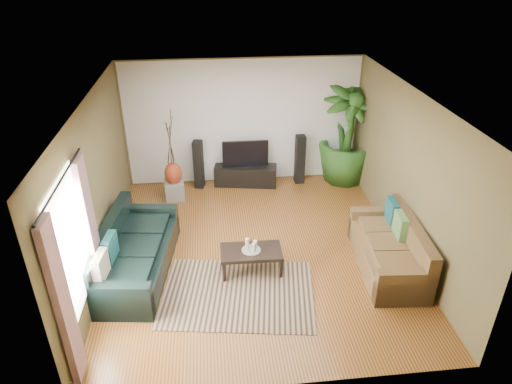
{
  "coord_description": "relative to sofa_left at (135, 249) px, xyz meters",
  "views": [
    {
      "loc": [
        -0.72,
        -6.4,
        4.66
      ],
      "look_at": [
        0.0,
        0.2,
        1.05
      ],
      "focal_mm": 32.0,
      "sensor_mm": 36.0,
      "label": 1
    }
  ],
  "objects": [
    {
      "name": "curtain_far",
      "position": [
        -0.45,
        -0.51,
        0.72
      ],
      "size": [
        0.08,
        0.35,
        2.2
      ],
      "primitive_type": "cube",
      "color": "gray",
      "rests_on": "ground"
    },
    {
      "name": "wall_right",
      "position": [
        4.48,
        0.34,
        0.92
      ],
      "size": [
        0.0,
        5.5,
        5.5
      ],
      "primitive_type": "plane",
      "rotation": [
        1.57,
        0.0,
        -1.57
      ],
      "color": "brown",
      "rests_on": "ground"
    },
    {
      "name": "wall_front",
      "position": [
        1.98,
        -2.41,
        0.93
      ],
      "size": [
        5.0,
        0.0,
        5.0
      ],
      "primitive_type": "plane",
      "rotation": [
        -1.57,
        0.0,
        0.0
      ],
      "color": "brown",
      "rests_on": "ground"
    },
    {
      "name": "floor",
      "position": [
        1.98,
        0.34,
        -0.42
      ],
      "size": [
        5.5,
        5.5,
        0.0
      ],
      "primitive_type": "plane",
      "color": "#8D5F24",
      "rests_on": "ground"
    },
    {
      "name": "television",
      "position": [
        2.0,
        2.84,
        0.31
      ],
      "size": [
        0.98,
        0.05,
        0.58
      ],
      "primitive_type": "cube",
      "color": "black",
      "rests_on": "tv_stand"
    },
    {
      "name": "vase",
      "position": [
        0.49,
        2.39,
        0.14
      ],
      "size": [
        0.35,
        0.35,
        0.49
      ],
      "primitive_type": "ellipsoid",
      "color": "#96341B",
      "rests_on": "pedestal"
    },
    {
      "name": "candle_tall",
      "position": [
        1.76,
        -0.15,
        0.08
      ],
      "size": [
        0.06,
        0.06,
        0.19
      ],
      "primitive_type": "cylinder",
      "color": "beige",
      "rests_on": "candle_tray"
    },
    {
      "name": "wall_left",
      "position": [
        -0.52,
        0.34,
        0.92
      ],
      "size": [
        0.0,
        5.5,
        5.5
      ],
      "primitive_type": "plane",
      "rotation": [
        1.57,
        0.0,
        1.57
      ],
      "color": "brown",
      "rests_on": "ground"
    },
    {
      "name": "area_rug",
      "position": [
        1.57,
        -0.72,
        -0.42
      ],
      "size": [
        2.48,
        1.93,
        0.01
      ],
      "primitive_type": "cube",
      "rotation": [
        0.0,
        0.0,
        -0.15
      ],
      "color": "#9C7B5B",
      "rests_on": "floor"
    },
    {
      "name": "candle_mid",
      "position": [
        1.86,
        -0.22,
        0.06
      ],
      "size": [
        0.06,
        0.06,
        0.15
      ],
      "primitive_type": "cylinder",
      "color": "beige",
      "rests_on": "candle_tray"
    },
    {
      "name": "speaker_right",
      "position": [
        3.19,
        2.84,
        0.12
      ],
      "size": [
        0.2,
        0.22,
        1.09
      ],
      "primitive_type": "cube",
      "rotation": [
        0.0,
        0.0,
        0.02
      ],
      "color": "black",
      "rests_on": "floor"
    },
    {
      "name": "backwall_panel",
      "position": [
        1.98,
        3.08,
        0.93
      ],
      "size": [
        4.9,
        0.0,
        4.9
      ],
      "primitive_type": "plane",
      "rotation": [
        1.57,
        0.0,
        0.0
      ],
      "color": "white",
      "rests_on": "ground"
    },
    {
      "name": "pedestal",
      "position": [
        0.49,
        2.39,
        -0.23
      ],
      "size": [
        0.42,
        0.42,
        0.38
      ],
      "primitive_type": "cube",
      "rotation": [
        0.0,
        0.0,
        0.08
      ],
      "color": "gray",
      "rests_on": "floor"
    },
    {
      "name": "candle_short",
      "position": [
        1.89,
        -0.12,
        0.05
      ],
      "size": [
        0.06,
        0.06,
        0.12
      ],
      "primitive_type": "cylinder",
      "color": "#F1EBCB",
      "rests_on": "candle_tray"
    },
    {
      "name": "window_pane",
      "position": [
        -0.5,
        -1.26,
        0.97
      ],
      "size": [
        0.0,
        1.8,
        1.8
      ],
      "primitive_type": "plane",
      "rotation": [
        1.57,
        0.0,
        1.57
      ],
      "color": "white",
      "rests_on": "ground"
    },
    {
      "name": "ceiling",
      "position": [
        1.98,
        0.34,
        2.28
      ],
      "size": [
        5.5,
        5.5,
        0.0
      ],
      "primitive_type": "plane",
      "rotation": [
        3.14,
        0.0,
        0.0
      ],
      "color": "white",
      "rests_on": "ground"
    },
    {
      "name": "sofa_left",
      "position": [
        0.0,
        0.0,
        0.0
      ],
      "size": [
        1.26,
        2.4,
        0.85
      ],
      "primitive_type": "cube",
      "rotation": [
        0.0,
        0.0,
        1.45
      ],
      "color": "black",
      "rests_on": "floor"
    },
    {
      "name": "sofa_right",
      "position": [
        4.02,
        -0.34,
        0.0
      ],
      "size": [
        1.01,
        1.97,
        0.85
      ],
      "primitive_type": "cube",
      "rotation": [
        0.0,
        0.0,
        -1.65
      ],
      "color": "brown",
      "rests_on": "floor"
    },
    {
      "name": "candle_tray",
      "position": [
        1.82,
        -0.18,
        -0.02
      ],
      "size": [
        0.3,
        0.3,
        0.01
      ],
      "primitive_type": "cylinder",
      "color": "gray",
      "rests_on": "coffee_table"
    },
    {
      "name": "plant_pot",
      "position": [
        4.2,
        2.84,
        -0.27
      ],
      "size": [
        0.4,
        0.4,
        0.31
      ],
      "primitive_type": "cylinder",
      "color": "black",
      "rests_on": "floor"
    },
    {
      "name": "curtain_rod",
      "position": [
        -0.45,
        -1.26,
        1.87
      ],
      "size": [
        0.03,
        1.9,
        0.03
      ],
      "primitive_type": "cylinder",
      "rotation": [
        1.57,
        0.0,
        0.0
      ],
      "color": "black",
      "rests_on": "ground"
    },
    {
      "name": "wall_back",
      "position": [
        1.98,
        3.09,
        0.93
      ],
      "size": [
        5.0,
        0.0,
        5.0
      ],
      "primitive_type": "plane",
      "rotation": [
        1.57,
        0.0,
        0.0
      ],
      "color": "brown",
      "rests_on": "ground"
    },
    {
      "name": "tv_stand",
      "position": [
        2.0,
        2.84,
        -0.2
      ],
      "size": [
        1.38,
        0.62,
        0.45
      ],
      "primitive_type": "cube",
      "rotation": [
        0.0,
        0.0,
        -0.17
      ],
      "color": "black",
      "rests_on": "floor"
    },
    {
      "name": "side_table",
      "position": [
        -0.14,
        0.74,
        -0.17
      ],
      "size": [
        0.54,
        0.54,
        0.5
      ],
      "primitive_type": "cube",
      "rotation": [
        0.0,
        0.0,
        -0.15
      ],
      "color": "brown",
      "rests_on": "floor"
    },
    {
      "name": "potted_plant",
      "position": [
        4.2,
        2.84,
        0.66
      ],
      "size": [
        1.29,
        1.29,
        2.17
      ],
      "primitive_type": "imported",
      "rotation": [
        0.0,
        0.0,
        0.06
      ],
      "color": "#25531B",
      "rests_on": "floor"
    },
    {
      "name": "curtain_near",
      "position": [
        -0.45,
        -2.01,
        0.72
      ],
      "size": [
        0.08,
        0.35,
        2.2
      ],
      "primitive_type": "cube",
      "color": "gray",
      "rests_on": "ground"
    },
    {
      "name": "speaker_left",
      "position": [
        1.0,
        2.84,
        0.11
      ],
      "size": [
        0.23,
        0.25,
        1.07
      ],
      "primitive_type": "cube",
      "rotation": [
        0.0,
        0.0,
        -0.2
      ],
      "color": "black",
      "rests_on": "floor"
    },
    {
      "name": "coffee_table",
      "position": [
        1.82,
        -0.18,
        -0.23
      ],
      "size": [
        0.98,
        0.56,
        0.4
      ],
      "primitive_type": "cube",
      "rotation": [
        0.0,
        0.0,
        -0.03
      ],
      "color": "black",
      "rests_on": "floor"
    }
  ]
}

